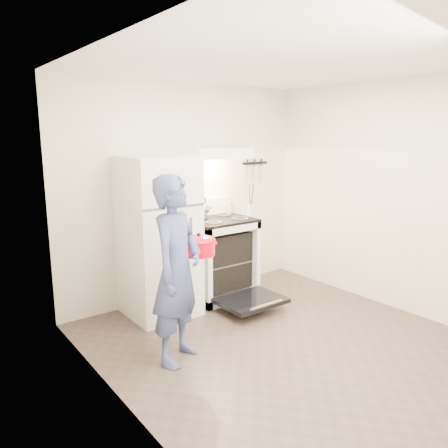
{
  "coord_description": "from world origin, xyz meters",
  "views": [
    {
      "loc": [
        -2.73,
        -2.56,
        1.92
      ],
      "look_at": [
        -0.05,
        1.0,
        1.0
      ],
      "focal_mm": 35.0,
      "sensor_mm": 36.0,
      "label": 1
    }
  ],
  "objects": [
    {
      "name": "stove_body",
      "position": [
        0.23,
        1.48,
        0.46
      ],
      "size": [
        0.76,
        0.65,
        0.92
      ],
      "primitive_type": "cube",
      "color": "white",
      "rests_on": "floor"
    },
    {
      "name": "utensil_jar",
      "position": [
        0.54,
        1.26,
        1.05
      ],
      "size": [
        0.11,
        0.11,
        0.13
      ],
      "primitive_type": "cylinder",
      "rotation": [
        0.0,
        0.0,
        -0.26
      ],
      "color": "silver",
      "rests_on": "cooktop"
    },
    {
      "name": "pizza_stone",
      "position": [
        0.15,
        1.53,
        0.45
      ],
      "size": [
        0.31,
        0.31,
        0.02
      ],
      "primitive_type": "cylinder",
      "color": "#946F4C",
      "rests_on": "oven_rack"
    },
    {
      "name": "person",
      "position": [
        -0.95,
        0.47,
        0.8
      ],
      "size": [
        0.7,
        0.63,
        1.61
      ],
      "primitive_type": "imported",
      "rotation": [
        0.0,
        0.0,
        0.55
      ],
      "color": "navy",
      "rests_on": "floor"
    },
    {
      "name": "back_wall",
      "position": [
        0.0,
        1.8,
        1.25
      ],
      "size": [
        3.2,
        0.02,
        2.5
      ],
      "primitive_type": "cube",
      "color": "white",
      "rests_on": "ground"
    },
    {
      "name": "backsplash",
      "position": [
        0.23,
        1.76,
        1.05
      ],
      "size": [
        0.76,
        0.07,
        0.2
      ],
      "primitive_type": "cube",
      "color": "white",
      "rests_on": "cooktop"
    },
    {
      "name": "range_hood",
      "position": [
        0.23,
        1.55,
        1.71
      ],
      "size": [
        0.76,
        0.5,
        0.12
      ],
      "primitive_type": "cube",
      "color": "white",
      "rests_on": "back_wall"
    },
    {
      "name": "knife_strip",
      "position": [
        1.05,
        1.79,
        1.55
      ],
      "size": [
        0.4,
        0.02,
        0.03
      ],
      "primitive_type": "cube",
      "color": "black",
      "rests_on": "back_wall"
    },
    {
      "name": "floor",
      "position": [
        0.0,
        0.0,
        0.0
      ],
      "size": [
        3.6,
        3.6,
        0.0
      ],
      "primitive_type": "plane",
      "color": "#4E4035",
      "rests_on": "ground"
    },
    {
      "name": "tea_kettle",
      "position": [
        0.07,
        1.58,
        1.08
      ],
      "size": [
        0.21,
        0.18,
        0.26
      ],
      "primitive_type": null,
      "color": "silver",
      "rests_on": "cooktop"
    },
    {
      "name": "oven_door",
      "position": [
        0.23,
        0.88,
        0.12
      ],
      "size": [
        0.7,
        0.54,
        0.04
      ],
      "primitive_type": "cube",
      "color": "black",
      "rests_on": "floor"
    },
    {
      "name": "dutch_oven",
      "position": [
        -0.58,
        0.69,
        0.89
      ],
      "size": [
        0.37,
        0.3,
        0.24
      ],
      "primitive_type": null,
      "color": "red",
      "rests_on": "person"
    },
    {
      "name": "refrigerator",
      "position": [
        -0.58,
        1.45,
        0.85
      ],
      "size": [
        0.7,
        0.7,
        1.7
      ],
      "primitive_type": "cube",
      "color": "white",
      "rests_on": "floor"
    },
    {
      "name": "cooktop",
      "position": [
        0.23,
        1.48,
        0.94
      ],
      "size": [
        0.76,
        0.65,
        0.03
      ],
      "primitive_type": "cube",
      "color": "black",
      "rests_on": "stove_body"
    },
    {
      "name": "oven_rack",
      "position": [
        0.23,
        1.48,
        0.44
      ],
      "size": [
        0.6,
        0.52,
        0.01
      ],
      "primitive_type": "cube",
      "color": "slate",
      "rests_on": "stove_body"
    }
  ]
}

